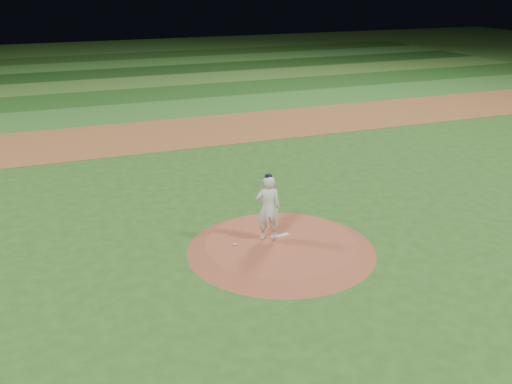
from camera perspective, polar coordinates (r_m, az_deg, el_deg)
ground at (r=16.76m, az=2.51°, el=-5.79°), size 120.00×120.00×0.00m
infield_dirt_band at (r=29.31m, az=-8.65°, el=5.79°), size 70.00×6.00×0.02m
outfield_stripe_0 at (r=34.55m, az=-10.77°, el=7.95°), size 70.00×5.00×0.02m
outfield_stripe_1 at (r=39.37m, az=-12.22°, el=9.41°), size 70.00×5.00×0.02m
outfield_stripe_2 at (r=44.24m, az=-13.36°, el=10.54°), size 70.00×5.00×0.02m
outfield_stripe_3 at (r=49.13m, az=-14.28°, el=11.45°), size 70.00×5.00×0.02m
outfield_stripe_4 at (r=54.04m, az=-15.04°, el=12.19°), size 70.00×5.00×0.02m
outfield_stripe_5 at (r=58.96m, az=-15.67°, el=12.80°), size 70.00×5.00×0.02m
pitchers_mound at (r=16.70m, az=2.52°, el=-5.41°), size 5.50×5.50×0.25m
pitching_rubber at (r=17.01m, az=2.42°, el=-4.38°), size 0.57×0.20×0.03m
rosin_bag at (r=16.44m, az=-2.14°, el=-5.25°), size 0.10×0.10×0.06m
pitcher_on_mound at (r=16.43m, az=1.23°, el=-1.57°), size 0.81×0.63×2.02m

